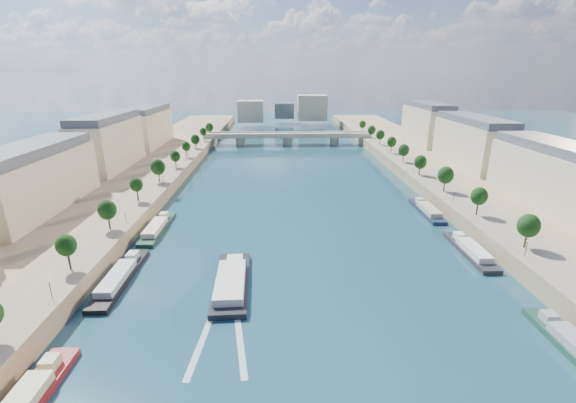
{
  "coord_description": "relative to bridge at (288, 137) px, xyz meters",
  "views": [
    {
      "loc": [
        -7.64,
        -37.5,
        47.9
      ],
      "look_at": [
        -3.85,
        88.21,
        5.0
      ],
      "focal_mm": 24.0,
      "sensor_mm": 36.0,
      "label": 1
    }
  ],
  "objects": [
    {
      "name": "buildings_left",
      "position": [
        -85.0,
        -111.99,
        11.37
      ],
      "size": [
        16.0,
        226.0,
        23.2
      ],
      "color": "beige",
      "rests_on": "ground"
    },
    {
      "name": "skyline",
      "position": [
        3.19,
        95.53,
        9.57
      ],
      "size": [
        79.0,
        42.0,
        22.0
      ],
      "color": "beige",
      "rests_on": "ground"
    },
    {
      "name": "buildings_right",
      "position": [
        85.0,
        -111.99,
        11.37
      ],
      "size": [
        16.0,
        226.0,
        23.2
      ],
      "color": "beige",
      "rests_on": "ground"
    },
    {
      "name": "wake",
      "position": [
        -18.52,
        -198.64,
        -5.06
      ],
      "size": [
        10.76,
        26.01,
        0.04
      ],
      "color": "silver",
      "rests_on": "ground"
    },
    {
      "name": "pave_left",
      "position": [
        -57.0,
        -123.99,
        -0.03
      ],
      "size": [
        14.0,
        520.0,
        0.1
      ],
      "primitive_type": "cube",
      "color": "gray",
      "rests_on": "quay_left"
    },
    {
      "name": "moored_barges_left",
      "position": [
        -45.5,
        -193.49,
        -4.24
      ],
      "size": [
        5.0,
        118.86,
        3.6
      ],
      "color": "#1B1937",
      "rests_on": "ground"
    },
    {
      "name": "tour_barge",
      "position": [
        -18.52,
        -182.03,
        -4.05
      ],
      "size": [
        8.98,
        27.75,
        3.76
      ],
      "rotation": [
        0.0,
        0.0,
        0.04
      ],
      "color": "black",
      "rests_on": "ground"
    },
    {
      "name": "ground",
      "position": [
        0.0,
        -123.99,
        -5.08
      ],
      "size": [
        700.0,
        700.0,
        0.0
      ],
      "primitive_type": "plane",
      "color": "#0D373C",
      "rests_on": "ground"
    },
    {
      "name": "lamps_right",
      "position": [
        52.5,
        -118.99,
        2.7
      ],
      "size": [
        0.36,
        200.36,
        4.28
      ],
      "color": "black",
      "rests_on": "ground"
    },
    {
      "name": "moored_barges_right",
      "position": [
        45.5,
        -186.82,
        -4.24
      ],
      "size": [
        5.0,
        126.03,
        3.6
      ],
      "color": "black",
      "rests_on": "ground"
    },
    {
      "name": "quay_right",
      "position": [
        72.0,
        -123.99,
        -2.58
      ],
      "size": [
        44.0,
        520.0,
        5.0
      ],
      "primitive_type": "cube",
      "color": "#9E8460",
      "rests_on": "ground"
    },
    {
      "name": "trees_right",
      "position": [
        55.0,
        -113.99,
        5.39
      ],
      "size": [
        4.8,
        268.8,
        8.26
      ],
      "color": "#382B1E",
      "rests_on": "ground"
    },
    {
      "name": "lamps_left",
      "position": [
        -52.5,
        -133.99,
        2.7
      ],
      "size": [
        0.36,
        200.36,
        4.28
      ],
      "color": "black",
      "rests_on": "ground"
    },
    {
      "name": "trees_left",
      "position": [
        -55.0,
        -121.99,
        5.39
      ],
      "size": [
        4.8,
        268.8,
        8.26
      ],
      "color": "#382B1E",
      "rests_on": "ground"
    },
    {
      "name": "bridge",
      "position": [
        0.0,
        0.0,
        0.0
      ],
      "size": [
        112.0,
        12.0,
        8.15
      ],
      "color": "#C1B79E",
      "rests_on": "ground"
    },
    {
      "name": "quay_left",
      "position": [
        -72.0,
        -123.99,
        -2.58
      ],
      "size": [
        44.0,
        520.0,
        5.0
      ],
      "primitive_type": "cube",
      "color": "#9E8460",
      "rests_on": "ground"
    },
    {
      "name": "pave_right",
      "position": [
        57.0,
        -123.99,
        -0.03
      ],
      "size": [
        14.0,
        520.0,
        0.1
      ],
      "primitive_type": "cube",
      "color": "gray",
      "rests_on": "quay_right"
    }
  ]
}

